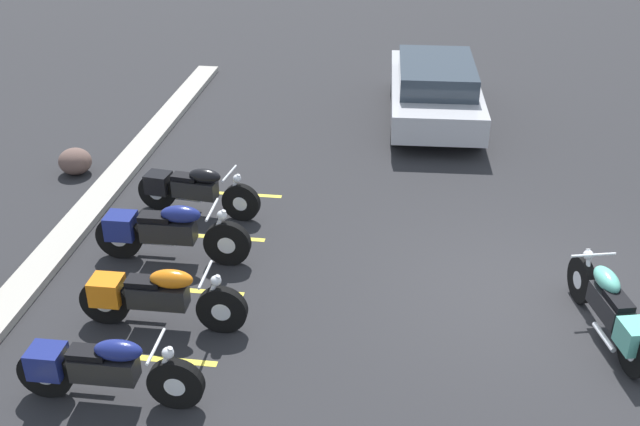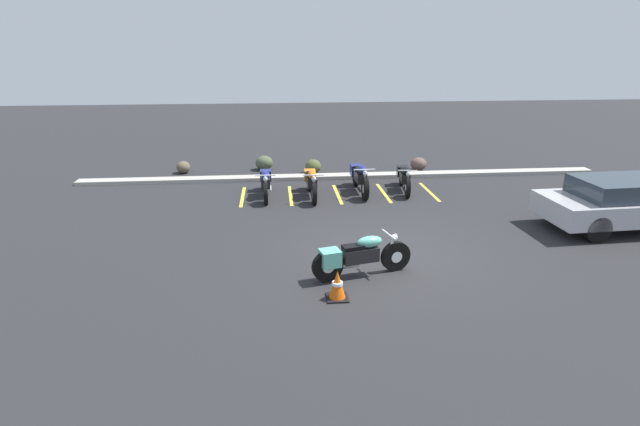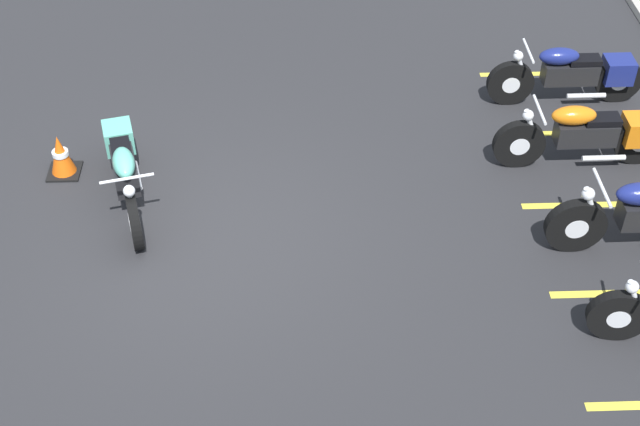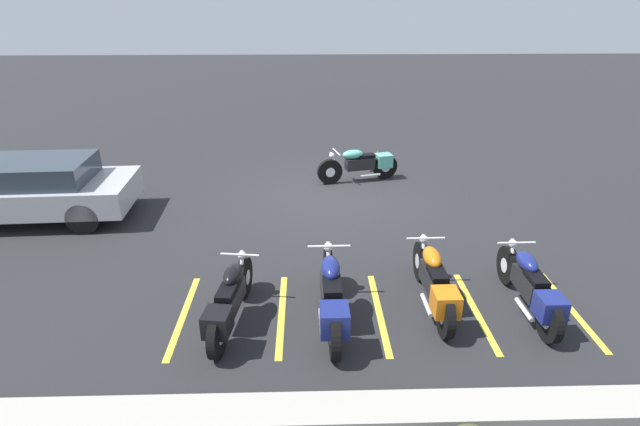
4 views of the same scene
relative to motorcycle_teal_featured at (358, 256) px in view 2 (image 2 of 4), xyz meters
The scene contains 18 objects.
ground 1.39m from the motorcycle_teal_featured, 51.59° to the left, with size 60.00×60.00×0.00m, color #262628.
motorcycle_teal_featured is the anchor object (origin of this frame).
parked_bike_0 6.12m from the motorcycle_teal_featured, 107.83° to the left, with size 0.60×2.13×0.84m.
parked_bike_1 5.69m from the motorcycle_teal_featured, 94.83° to the left, with size 0.61×2.18×0.86m.
parked_bike_2 6.13m from the motorcycle_teal_featured, 79.91° to the left, with size 0.65×2.30×0.91m.
parked_bike_3 6.55m from the motorcycle_teal_featured, 67.42° to the left, with size 0.65×2.09×0.82m.
car_silver 7.53m from the motorcycle_teal_featured, 16.62° to the left, with size 4.38×2.00×1.29m.
concrete_curb 7.80m from the motorcycle_teal_featured, 83.99° to the left, with size 18.00×0.50×0.12m, color #A8A399.
landscape_rock_0 9.34m from the motorcycle_teal_featured, 66.64° to the left, with size 0.60×0.58×0.47m, color brown.
landscape_rock_1 8.52m from the motorcycle_teal_featured, 91.36° to the left, with size 0.56×0.60×0.50m, color #4D542E.
landscape_rock_2 10.19m from the motorcycle_teal_featured, 118.60° to the left, with size 0.48×0.53×0.43m, color brown.
landscape_rock_3 9.38m from the motorcycle_teal_featured, 102.13° to the left, with size 0.62×0.64×0.53m, color #49553A.
traffic_cone 1.03m from the motorcycle_teal_featured, 120.39° to the right, with size 0.40×0.40×0.55m.
stall_line_0 6.34m from the motorcycle_teal_featured, 114.21° to the left, with size 0.10×2.10×0.00m, color gold.
stall_line_1 5.89m from the motorcycle_teal_featured, 101.06° to the left, with size 0.10×2.10×0.00m, color gold.
stall_line_2 5.79m from the motorcycle_teal_featured, 86.65° to the left, with size 0.10×2.10×0.00m, color gold.
stall_line_3 6.06m from the motorcycle_teal_featured, 72.63° to the left, with size 0.10×2.10×0.00m, color gold.
stall_line_4 6.64m from the motorcycle_teal_featured, 60.45° to the left, with size 0.10×2.10×0.00m, color gold.
Camera 2 is at (-2.41, -10.03, 4.46)m, focal length 28.00 mm.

